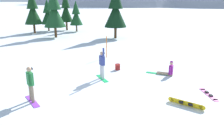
{
  "coord_description": "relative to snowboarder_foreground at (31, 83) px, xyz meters",
  "views": [
    {
      "loc": [
        2.16,
        -9.99,
        4.81
      ],
      "look_at": [
        -0.73,
        2.76,
        1.0
      ],
      "focal_mm": 34.96,
      "sensor_mm": 36.0,
      "label": 1
    }
  ],
  "objects": [
    {
      "name": "ground_plane",
      "position": [
        3.81,
        1.35,
        -0.95
      ],
      "size": [
        800.0,
        800.0,
        0.0
      ],
      "primitive_type": "plane",
      "color": "silver"
    },
    {
      "name": "snowboarder_foreground",
      "position": [
        0.0,
        0.0,
        0.0
      ],
      "size": [
        1.35,
        1.25,
        1.78
      ],
      "color": "#993FD8",
      "rests_on": "ground_plane"
    },
    {
      "name": "snowboarder_midground",
      "position": [
        2.5,
        3.86,
        0.02
      ],
      "size": [
        1.1,
        1.33,
        2.03
      ],
      "color": "#19B259",
      "rests_on": "ground_plane"
    },
    {
      "name": "snowboarder_background",
      "position": [
        6.57,
        5.49,
        -0.6
      ],
      "size": [
        1.79,
        0.74,
        1.0
      ],
      "color": "gray",
      "rests_on": "ground_plane"
    },
    {
      "name": "loose_snowboard_far_spare",
      "position": [
        7.3,
        1.16,
        -0.81
      ],
      "size": [
        1.66,
        0.8,
        0.27
      ],
      "color": "yellow",
      "rests_on": "ground_plane"
    },
    {
      "name": "loose_snowboard_near_right",
      "position": [
        8.61,
        2.77,
        -0.92
      ],
      "size": [
        0.8,
        1.73,
        0.09
      ],
      "color": "pink",
      "rests_on": "ground_plane"
    },
    {
      "name": "backpack_red",
      "position": [
        3.1,
        5.85,
        -0.73
      ],
      "size": [
        0.37,
        0.35,
        0.47
      ],
      "color": "red",
      "rests_on": "ground_plane"
    },
    {
      "name": "trail_marker_pole",
      "position": [
        1.5,
        8.98,
        -0.02
      ],
      "size": [
        0.06,
        0.06,
        1.86
      ],
      "primitive_type": "cylinder",
      "color": "orange",
      "rests_on": "ground_plane"
    },
    {
      "name": "pine_tree_short",
      "position": [
        -11.57,
        23.14,
        1.76
      ],
      "size": [
        2.14,
        2.14,
        4.96
      ],
      "color": "#472D19",
      "rests_on": "ground_plane"
    },
    {
      "name": "pine_tree_slender",
      "position": [
        -12.32,
        20.29,
        2.45
      ],
      "size": [
        2.49,
        2.49,
        6.22
      ],
      "color": "#472D19",
      "rests_on": "ground_plane"
    },
    {
      "name": "pine_tree_tall",
      "position": [
        -6.94,
        23.41,
        1.61
      ],
      "size": [
        2.0,
        2.0,
        4.68
      ],
      "color": "#472D19",
      "rests_on": "ground_plane"
    },
    {
      "name": "pine_tree_young",
      "position": [
        0.2,
        18.84,
        2.62
      ],
      "size": [
        2.83,
        2.83,
        6.54
      ],
      "color": "#472D19",
      "rests_on": "ground_plane"
    },
    {
      "name": "pine_tree_broad",
      "position": [
        -7.59,
        17.65,
        2.49
      ],
      "size": [
        2.77,
        2.77,
        6.3
      ],
      "color": "#472D19",
      "rests_on": "ground_plane"
    },
    {
      "name": "pine_tree_twin",
      "position": [
        -9.14,
        24.64,
        2.43
      ],
      "size": [
        2.11,
        2.11,
        6.2
      ],
      "color": "#472D19",
      "rests_on": "ground_plane"
    }
  ]
}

